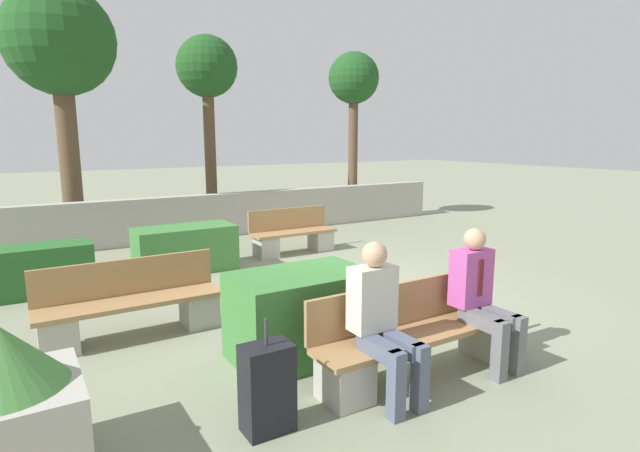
{
  "coord_description": "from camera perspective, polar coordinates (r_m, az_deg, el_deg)",
  "views": [
    {
      "loc": [
        -3.9,
        -5.37,
        2.14
      ],
      "look_at": [
        -0.26,
        0.5,
        0.9
      ],
      "focal_mm": 28.0,
      "sensor_mm": 36.0,
      "label": 1
    }
  ],
  "objects": [
    {
      "name": "tree_center_right",
      "position": [
        13.15,
        3.87,
        15.83
      ],
      "size": [
        1.28,
        1.28,
        4.25
      ],
      "color": "brown",
      "rests_on": "ground_plane"
    },
    {
      "name": "hedge_block_near_left",
      "position": [
        4.95,
        -2.22,
        -10.11
      ],
      "size": [
        1.32,
        0.83,
        0.85
      ],
      "color": "#3D7A38",
      "rests_on": "ground_plane"
    },
    {
      "name": "hedge_block_near_right",
      "position": [
        8.33,
        -15.13,
        -2.52
      ],
      "size": [
        1.55,
        0.74,
        0.72
      ],
      "color": "#3D7A38",
      "rests_on": "ground_plane"
    },
    {
      "name": "suitcase",
      "position": [
        3.84,
        -6.06,
        -17.94
      ],
      "size": [
        0.36,
        0.25,
        0.86
      ],
      "color": "black",
      "rests_on": "ground_plane"
    },
    {
      "name": "planter_corner_left",
      "position": [
        3.79,
        -32.24,
        -17.33
      ],
      "size": [
        0.86,
        0.86,
        1.04
      ],
      "color": "#ADA89E",
      "rests_on": "ground_plane"
    },
    {
      "name": "person_seated_woman",
      "position": [
        4.14,
        7.02,
        -10.07
      ],
      "size": [
        0.38,
        0.63,
        1.3
      ],
      "color": "#515B70",
      "rests_on": "ground_plane"
    },
    {
      "name": "perimeter_wall",
      "position": [
        11.1,
        -10.81,
        1.29
      ],
      "size": [
        11.38,
        0.3,
        0.93
      ],
      "color": "#ADA89E",
      "rests_on": "ground_plane"
    },
    {
      "name": "bench_left_side",
      "position": [
        9.28,
        -3.09,
        -1.26
      ],
      "size": [
        1.62,
        0.49,
        0.82
      ],
      "rotation": [
        0.0,
        0.0,
        0.14
      ],
      "color": "#A37A4C",
      "rests_on": "ground_plane"
    },
    {
      "name": "bench_front",
      "position": [
        4.73,
        11.31,
        -12.56
      ],
      "size": [
        2.17,
        0.49,
        0.82
      ],
      "color": "#A37A4C",
      "rests_on": "ground_plane"
    },
    {
      "name": "hedge_block_mid_left",
      "position": [
        7.87,
        -29.74,
        -4.42
      ],
      "size": [
        1.44,
        0.61,
        0.68
      ],
      "color": "#286028",
      "rests_on": "ground_plane"
    },
    {
      "name": "ground_plane",
      "position": [
        6.97,
        4.04,
        -7.72
      ],
      "size": [
        60.0,
        60.0,
        0.0
      ],
      "primitive_type": "plane",
      "color": "gray"
    },
    {
      "name": "tree_leftmost",
      "position": [
        11.46,
        -27.61,
        17.7
      ],
      "size": [
        2.11,
        2.11,
        5.04
      ],
      "color": "brown",
      "rests_on": "ground_plane"
    },
    {
      "name": "tree_center_left",
      "position": [
        12.22,
        -12.77,
        16.62
      ],
      "size": [
        1.4,
        1.4,
        4.43
      ],
      "color": "brown",
      "rests_on": "ground_plane"
    },
    {
      "name": "person_seated_man",
      "position": [
        4.94,
        17.89,
        -7.19
      ],
      "size": [
        0.38,
        0.63,
        1.3
      ],
      "color": "slate",
      "rests_on": "ground_plane"
    },
    {
      "name": "bench_right_side",
      "position": [
        5.81,
        -20.7,
        -8.81
      ],
      "size": [
        1.91,
        0.49,
        0.82
      ],
      "rotation": [
        0.0,
        0.0,
        -0.03
      ],
      "color": "#A37A4C",
      "rests_on": "ground_plane"
    }
  ]
}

